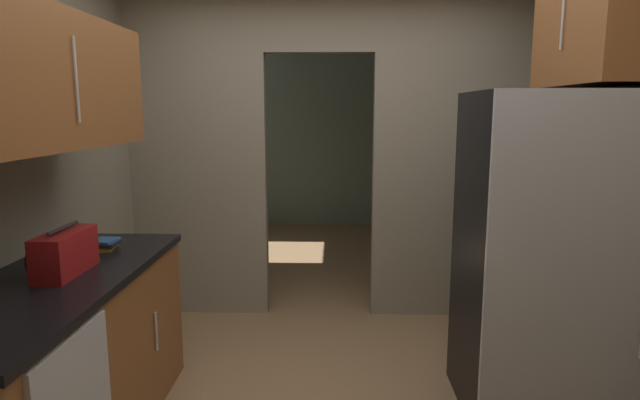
# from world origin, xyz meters

# --- Properties ---
(kitchen_partition) EXTENTS (3.18, 0.12, 2.73)m
(kitchen_partition) POSITION_xyz_m (0.02, 1.66, 1.45)
(kitchen_partition) COLOR gray
(kitchen_partition) RESTS_ON ground
(adjoining_room_shell) EXTENTS (3.18, 3.55, 2.73)m
(adjoining_room_shell) POSITION_xyz_m (0.00, 3.95, 1.36)
(adjoining_room_shell) COLOR gray
(adjoining_room_shell) RESTS_ON ground
(refrigerator) EXTENTS (0.81, 0.76, 1.76)m
(refrigerator) POSITION_xyz_m (1.17, 0.24, 0.88)
(refrigerator) COLOR black
(refrigerator) RESTS_ON ground
(lower_cabinet_run) EXTENTS (0.67, 1.80, 0.90)m
(lower_cabinet_run) POSITION_xyz_m (-1.25, -0.26, 0.45)
(lower_cabinet_run) COLOR brown
(lower_cabinet_run) RESTS_ON ground
(upper_cabinet_counterside) EXTENTS (0.36, 1.62, 0.61)m
(upper_cabinet_counterside) POSITION_xyz_m (-1.25, -0.26, 1.79)
(upper_cabinet_counterside) COLOR brown
(boombox) EXTENTS (0.16, 0.38, 0.23)m
(boombox) POSITION_xyz_m (-1.23, -0.19, 1.00)
(boombox) COLOR maroon
(boombox) RESTS_ON lower_cabinet_run
(book_stack) EXTENTS (0.14, 0.16, 0.06)m
(book_stack) POSITION_xyz_m (-1.22, 0.26, 0.93)
(book_stack) COLOR gold
(book_stack) RESTS_ON lower_cabinet_run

